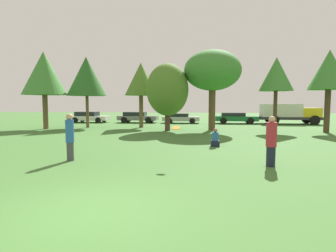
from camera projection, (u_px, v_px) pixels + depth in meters
ground_plane at (84, 214)px, 5.33m from camera, size 120.00×120.00×0.00m
person_thrower at (70, 136)px, 10.26m from camera, size 0.31×0.31×1.82m
person_catcher at (271, 141)px, 9.33m from camera, size 0.36×0.36×1.77m
frisbee at (176, 128)px, 9.55m from camera, size 0.30×0.29×0.11m
bystander_sitting at (215, 139)px, 13.74m from camera, size 0.44×0.36×0.95m
tree_0 at (44, 74)px, 22.87m from camera, size 3.67×3.67×6.63m
tree_1 at (86, 76)px, 24.17m from camera, size 3.50×3.50×6.42m
tree_2 at (141, 80)px, 24.32m from camera, size 2.96×2.96×5.91m
tree_3 at (167, 90)px, 21.49m from camera, size 3.38×3.38×5.40m
tree_4 at (212, 71)px, 21.62m from camera, size 4.61×4.61×6.50m
tree_5 at (276, 75)px, 20.72m from camera, size 2.58×2.58×5.78m
tree_6 at (329, 70)px, 20.00m from camera, size 2.95×2.95×6.21m
parked_car_white at (89, 117)px, 31.30m from camera, size 4.49×2.11×1.24m
parked_car_grey at (137, 117)px, 30.89m from camera, size 4.56×2.00×1.23m
parked_car_silver at (181, 118)px, 30.18m from camera, size 4.17×1.99×1.09m
parked_car_green at (235, 118)px, 29.48m from camera, size 4.61×2.07×1.19m
delivery_truck_yellow at (288, 113)px, 28.93m from camera, size 6.43×2.70×2.16m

